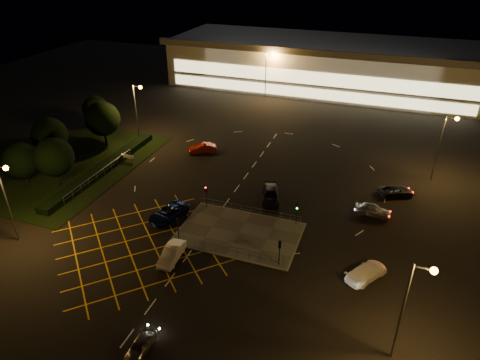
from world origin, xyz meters
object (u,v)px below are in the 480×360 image
(car_right_silver, at_px, (373,210))
(signal_nw, at_px, (206,192))
(signal_se, at_px, (280,248))
(car_east_grey, at_px, (396,191))
(car_left_blue, at_px, (169,213))
(car_queue_white, at_px, (172,254))
(car_far_dkgrey, at_px, (270,195))
(car_approach_white, at_px, (366,272))
(car_near_silver, at_px, (141,345))
(car_circ_red, at_px, (202,148))
(signal_ne, at_px, (297,209))
(signal_sw, at_px, (178,226))

(car_right_silver, bearing_deg, signal_nw, 109.02)
(signal_se, xyz_separation_m, car_east_grey, (11.32, 19.70, -1.71))
(car_left_blue, bearing_deg, car_queue_white, -44.35)
(car_left_blue, relative_size, car_far_dkgrey, 1.04)
(car_right_silver, height_order, car_approach_white, car_right_silver)
(car_near_silver, bearing_deg, car_right_silver, 60.94)
(signal_nw, height_order, car_far_dkgrey, signal_nw)
(car_left_blue, height_order, car_circ_red, car_left_blue)
(car_east_grey, relative_size, car_approach_white, 0.92)
(signal_nw, relative_size, car_circ_red, 0.69)
(car_far_dkgrey, height_order, car_circ_red, car_far_dkgrey)
(car_queue_white, bearing_deg, car_far_dkgrey, 63.09)
(signal_nw, relative_size, signal_ne, 1.00)
(signal_sw, xyz_separation_m, car_east_grey, (23.32, 19.70, -1.71))
(car_near_silver, xyz_separation_m, car_approach_white, (17.20, 15.88, 0.14))
(signal_se, relative_size, car_near_silver, 0.88)
(car_near_silver, bearing_deg, car_approach_white, 44.45)
(car_left_blue, height_order, car_east_grey, car_left_blue)
(car_queue_white, bearing_deg, car_right_silver, 35.75)
(car_queue_white, height_order, car_east_grey, car_queue_white)
(car_left_blue, height_order, car_approach_white, car_left_blue)
(signal_ne, relative_size, car_left_blue, 0.56)
(signal_se, relative_size, car_approach_white, 0.61)
(car_left_blue, distance_m, car_far_dkgrey, 13.84)
(car_approach_white, bearing_deg, car_right_silver, -55.60)
(signal_ne, relative_size, car_approach_white, 0.61)
(signal_sw, height_order, car_right_silver, signal_sw)
(signal_nw, xyz_separation_m, car_far_dkgrey, (7.33, 4.68, -1.58))
(car_queue_white, bearing_deg, signal_ne, 40.23)
(car_east_grey, bearing_deg, signal_nw, 89.92)
(car_east_grey, bearing_deg, car_approach_white, 146.19)
(car_approach_white, bearing_deg, car_circ_red, -5.12)
(car_queue_white, height_order, car_far_dkgrey, car_far_dkgrey)
(car_east_grey, bearing_deg, signal_sw, 103.44)
(car_queue_white, relative_size, car_approach_white, 0.90)
(signal_nw, bearing_deg, car_approach_white, -17.84)
(signal_nw, distance_m, signal_ne, 12.00)
(signal_ne, height_order, car_queue_white, signal_ne)
(signal_se, distance_m, car_right_silver, 16.17)
(signal_ne, relative_size, car_east_grey, 0.66)
(signal_ne, relative_size, car_right_silver, 0.70)
(signal_sw, relative_size, car_approach_white, 0.61)
(signal_sw, height_order, signal_se, same)
(signal_se, xyz_separation_m, car_left_blue, (-15.50, 4.04, -1.58))
(car_east_grey, bearing_deg, car_far_dkgrey, 86.98)
(signal_sw, height_order, car_queue_white, signal_sw)
(car_left_blue, bearing_deg, car_far_dkgrey, 53.60)
(signal_sw, distance_m, car_right_silver, 24.76)
(car_left_blue, bearing_deg, signal_sw, -34.06)
(car_circ_red, bearing_deg, car_far_dkgrey, 24.80)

